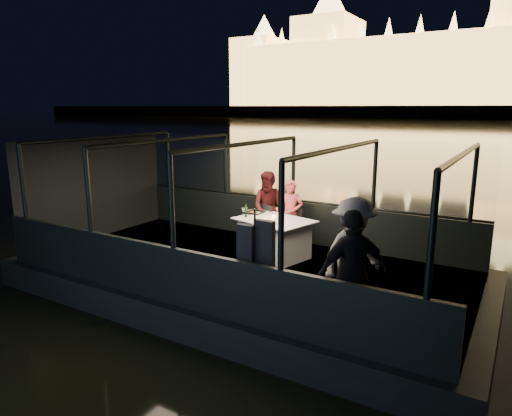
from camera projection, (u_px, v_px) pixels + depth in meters
The scene contains 27 objects.
river_water at pixel (501, 129), 75.84m from camera, with size 500.00×500.00×0.00m, color black.
boat_hull at pixel (245, 291), 8.75m from camera, with size 8.60×4.40×1.00m, color black.
boat_deck at pixel (245, 267), 8.64m from camera, with size 8.00×4.00×0.04m, color black.
gunwale_port at pixel (292, 221), 10.22m from camera, with size 8.00×0.08×0.90m, color black.
gunwale_starboard at pixel (175, 276), 6.87m from camera, with size 8.00×0.08×0.90m, color black.
cabin_glass_port at pixel (293, 170), 9.97m from camera, with size 8.00×0.02×1.40m, color #99B2B2, non-canonical shape.
cabin_glass_starboard at pixel (171, 202), 6.62m from camera, with size 8.00×0.02×1.40m, color #99B2B2, non-canonical shape.
cabin_roof_glass at pixel (245, 144), 8.14m from camera, with size 8.00×4.00×0.02m, color #99B2B2, non-canonical shape.
end_wall_fore at pixel (97, 188), 10.39m from camera, with size 0.02×4.00×2.30m, color black, non-canonical shape.
end_wall_aft at pixel (486, 238), 6.39m from camera, with size 0.02×4.00×2.30m, color black, non-canonical shape.
canopy_ribs at pixel (245, 207), 8.39m from camera, with size 8.00×4.00×2.30m, color black, non-canonical shape.
dining_table_central at pixel (274, 238), 9.13m from camera, with size 1.45×1.05×0.77m, color silver.
chair_port_left at pixel (261, 226), 9.77m from camera, with size 0.41×0.41×0.87m, color black.
chair_port_right at pixel (291, 228), 9.64m from camera, with size 0.39×0.39×0.84m, color black.
coat_stand at pixel (255, 257), 6.35m from camera, with size 0.44×0.35×1.59m, color black, non-canonical shape.
person_woman_coral at pixel (291, 213), 9.65m from camera, with size 0.52×0.35×1.45m, color #D54D55.
person_man_maroon at pixel (269, 210), 9.91m from camera, with size 0.77×0.60×1.60m, color #431215.
passenger_stripe at pixel (353, 257), 6.52m from camera, with size 1.12×0.63×1.73m, color silver.
passenger_dark at pixel (353, 272), 5.91m from camera, with size 0.99×0.42×1.69m, color black.
wine_bottle at pixel (246, 210), 9.22m from camera, with size 0.06×0.06×0.27m, color #14381B.
bread_basket at pixel (252, 213), 9.45m from camera, with size 0.22×0.22×0.09m, color brown.
amber_candle at pixel (273, 217), 9.04m from camera, with size 0.06×0.06×0.08m, color #FF883F.
plate_near at pixel (278, 222), 8.78m from camera, with size 0.21×0.21×0.01m, color silver.
plate_far at pixel (251, 214), 9.43m from camera, with size 0.22×0.22×0.01m, color white.
wine_glass_white at pixel (243, 213), 9.15m from camera, with size 0.07×0.07×0.20m, color white, non-canonical shape.
wine_glass_red at pixel (277, 213), 9.17m from camera, with size 0.07×0.07×0.20m, color white, non-canonical shape.
wine_glass_empty at pixel (268, 216), 8.95m from camera, with size 0.06×0.06×0.18m, color white, non-canonical shape.
Camera 1 is at (4.37, -6.94, 3.44)m, focal length 32.00 mm.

